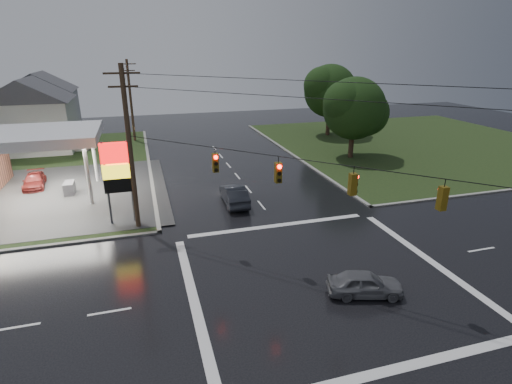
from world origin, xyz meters
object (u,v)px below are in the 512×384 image
object	(u,v)px
utility_pole_n	(131,100)
tree_ne_near	(355,109)
car_crossing	(365,284)
pylon_sign	(117,170)
house_near	(31,114)
car_pump	(34,181)
tree_ne_far	(331,91)
utility_pole_nw	(130,148)
house_far	(42,102)
car_north	(234,195)

from	to	relation	value
utility_pole_n	tree_ne_near	world-z (taller)	utility_pole_n
car_crossing	utility_pole_n	bearing A→B (deg)	31.98
pylon_sign	car_crossing	size ratio (longest dim) A/B	1.58
tree_ne_near	house_near	bearing A→B (deg)	158.24
tree_ne_near	car_pump	size ratio (longest dim) A/B	2.13
tree_ne_far	car_crossing	size ratio (longest dim) A/B	2.58
utility_pole_n	tree_ne_near	bearing A→B (deg)	-34.10
pylon_sign	car_pump	size ratio (longest dim) A/B	1.42
utility_pole_nw	utility_pole_n	distance (m)	28.50
pylon_sign	house_far	xyz separation A→B (m)	(-11.45, 37.50, 0.39)
tree_ne_near	car_north	world-z (taller)	tree_ne_near
utility_pole_n	car_north	distance (m)	27.53
car_crossing	house_far	bearing A→B (deg)	41.74
utility_pole_nw	tree_ne_near	distance (m)	26.74
pylon_sign	car_crossing	xyz separation A→B (m)	(11.92, -12.68, -3.36)
car_pump	car_crossing	bearing A→B (deg)	-55.16
tree_ne_near	tree_ne_far	size ratio (longest dim) A/B	0.92
utility_pole_n	tree_ne_far	xyz separation A→B (m)	(26.65, -4.01, 0.71)
utility_pole_n	tree_ne_far	bearing A→B (deg)	-8.55
utility_pole_n	car_pump	distance (m)	19.81
car_north	house_near	bearing A→B (deg)	-50.32
utility_pole_n	tree_ne_far	distance (m)	26.96
utility_pole_nw	car_north	xyz separation A→B (m)	(7.49, 2.43, -4.94)
house_near	pylon_sign	bearing A→B (deg)	-67.72
house_far	car_crossing	xyz separation A→B (m)	(23.37, -50.18, -3.76)
house_near	car_crossing	world-z (taller)	house_near
tree_ne_far	car_crossing	xyz separation A→B (m)	(-15.73, -36.18, -5.53)
house_near	tree_ne_far	world-z (taller)	tree_ne_far
tree_ne_near	tree_ne_far	bearing A→B (deg)	75.93
house_near	car_crossing	xyz separation A→B (m)	(22.37, -38.18, -3.76)
house_far	tree_ne_near	xyz separation A→B (m)	(36.09, -26.01, 1.16)
pylon_sign	car_pump	world-z (taller)	pylon_sign
pylon_sign	utility_pole_n	bearing A→B (deg)	87.92
utility_pole_nw	house_near	bearing A→B (deg)	113.37
car_crossing	utility_pole_nw	bearing A→B (deg)	59.84
pylon_sign	tree_ne_far	xyz separation A→B (m)	(27.65, 23.49, 2.17)
pylon_sign	utility_pole_n	world-z (taller)	utility_pole_n
pylon_sign	car_crossing	bearing A→B (deg)	-46.78
tree_ne_near	car_north	size ratio (longest dim) A/B	1.89
tree_ne_far	car_north	world-z (taller)	tree_ne_far
house_near	house_far	world-z (taller)	same
utility_pole_nw	car_crossing	distance (m)	16.78
utility_pole_n	car_pump	xyz separation A→B (m)	(-8.79, -17.08, -4.86)
pylon_sign	car_crossing	distance (m)	17.73
house_far	car_north	distance (m)	41.37
utility_pole_nw	tree_ne_far	world-z (taller)	utility_pole_nw
pylon_sign	car_north	world-z (taller)	pylon_sign
utility_pole_nw	house_near	distance (m)	28.90
utility_pole_nw	house_far	xyz separation A→B (m)	(-12.45, 38.50, -1.32)
house_near	tree_ne_near	bearing A→B (deg)	-21.76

